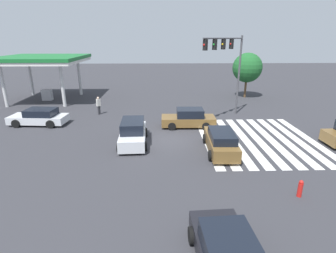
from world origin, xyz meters
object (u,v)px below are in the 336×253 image
traffic_signal_mast (228,57)px  tree_corner_b (247,68)px  car_2 (39,117)px  car_0 (133,133)px  car_5 (221,141)px  fire_hydrant (300,188)px  car_3 (189,119)px  pedestrian (99,105)px

traffic_signal_mast → tree_corner_b: 10.22m
car_2 → tree_corner_b: (10.32, -21.11, 3.01)m
car_0 → car_5: size_ratio=0.97×
tree_corner_b → fire_hydrant: 22.32m
car_2 → fire_hydrant: 20.51m
car_0 → car_3: 5.61m
traffic_signal_mast → car_5: 9.20m
car_2 → pedestrian: 5.38m
car_5 → pedestrian: size_ratio=2.63×
tree_corner_b → car_3: bearing=143.7°
car_2 → car_3: bearing=-179.7°
pedestrian → fire_hydrant: bearing=-2.0°
traffic_signal_mast → fire_hydrant: 13.81m
pedestrian → tree_corner_b: bearing=70.5°
fire_hydrant → car_5: bearing=26.7°
car_5 → fire_hydrant: bearing=-151.2°
traffic_signal_mast → car_0: (-5.94, 7.91, -4.74)m
car_3 → fire_hydrant: 11.26m
fire_hydrant → car_0: bearing=51.1°
car_5 → fire_hydrant: size_ratio=5.35×
car_5 → fire_hydrant: 5.88m
car_3 → tree_corner_b: size_ratio=0.83×
traffic_signal_mast → car_5: size_ratio=1.60×
car_2 → car_3: (-0.94, -12.84, 0.05)m
traffic_signal_mast → pedestrian: bearing=-52.5°
car_0 → tree_corner_b: (14.83, -12.59, 2.87)m
car_2 → car_3: size_ratio=1.08×
car_0 → car_5: bearing=72.3°
pedestrian → tree_corner_b: 18.39m
car_3 → car_5: car_3 is taller
traffic_signal_mast → tree_corner_b: bearing=-162.8°
traffic_signal_mast → car_5: (-7.57, 2.01, -4.81)m
fire_hydrant → traffic_signal_mast: bearing=2.8°
car_2 → fire_hydrant: bearing=150.7°
car_2 → car_5: bearing=161.4°
car_3 → car_2: bearing=-3.1°
fire_hydrant → pedestrian: bearing=41.2°
car_5 → tree_corner_b: size_ratio=0.84×
traffic_signal_mast → tree_corner_b: (8.89, -4.68, -1.87)m
car_5 → traffic_signal_mast: bearing=-12.8°
traffic_signal_mast → pedestrian: size_ratio=4.21×
car_3 → pedestrian: size_ratio=2.57×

